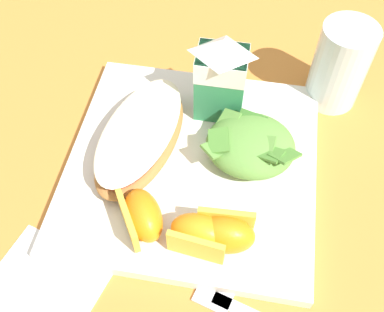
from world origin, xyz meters
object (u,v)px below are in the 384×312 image
object	(u,v)px
orange_wedge_front	(142,216)
drinking_clear_cup	(340,66)
cheesy_pizza_bread	(140,137)
orange_wedge_rear	(225,233)
milk_carton	(221,75)
orange_wedge_middle	(200,234)
white_plate	(192,165)
green_salad_pile	(250,145)
paper_napkin	(39,292)

from	to	relation	value
orange_wedge_front	drinking_clear_cup	size ratio (longest dim) A/B	0.64
cheesy_pizza_bread	orange_wedge_rear	world-z (taller)	orange_wedge_rear
milk_carton	orange_wedge_middle	xyz separation A→B (m)	(0.01, -0.18, -0.04)
white_plate	cheesy_pizza_bread	world-z (taller)	cheesy_pizza_bread
orange_wedge_rear	drinking_clear_cup	xyz separation A→B (m)	(0.11, 0.24, 0.02)
orange_wedge_front	drinking_clear_cup	world-z (taller)	drinking_clear_cup
drinking_clear_cup	green_salad_pile	bearing A→B (deg)	-127.23
orange_wedge_middle	paper_napkin	distance (m)	0.17
green_salad_pile	orange_wedge_front	distance (m)	0.15
paper_napkin	orange_wedge_middle	bearing A→B (deg)	26.14
orange_wedge_middle	orange_wedge_rear	distance (m)	0.02
orange_wedge_middle	milk_carton	bearing A→B (deg)	91.78
green_salad_pile	orange_wedge_front	bearing A→B (deg)	-132.78
drinking_clear_cup	white_plate	bearing A→B (deg)	-137.66
orange_wedge_rear	cheesy_pizza_bread	bearing A→B (deg)	137.05
cheesy_pizza_bread	green_salad_pile	world-z (taller)	green_salad_pile
orange_wedge_front	paper_napkin	distance (m)	0.12
white_plate	drinking_clear_cup	bearing A→B (deg)	42.34
cheesy_pizza_bread	green_salad_pile	xyz separation A→B (m)	(0.12, 0.01, 0.00)
milk_carton	orange_wedge_rear	size ratio (longest dim) A/B	1.78
orange_wedge_front	orange_wedge_rear	size ratio (longest dim) A/B	1.13
drinking_clear_cup	cheesy_pizza_bread	bearing A→B (deg)	-148.62
white_plate	milk_carton	xyz separation A→B (m)	(0.02, 0.08, 0.07)
green_salad_pile	cheesy_pizza_bread	bearing A→B (deg)	-176.00
drinking_clear_cup	orange_wedge_front	bearing A→B (deg)	-129.90
white_plate	orange_wedge_rear	distance (m)	0.11
cheesy_pizza_bread	paper_napkin	size ratio (longest dim) A/B	1.65
cheesy_pizza_bread	orange_wedge_middle	bearing A→B (deg)	-51.48
cheesy_pizza_bread	orange_wedge_rear	distance (m)	0.15
orange_wedge_middle	drinking_clear_cup	xyz separation A→B (m)	(0.13, 0.24, 0.02)
orange_wedge_rear	paper_napkin	world-z (taller)	orange_wedge_rear
milk_carton	orange_wedge_front	world-z (taller)	milk_carton
cheesy_pizza_bread	milk_carton	bearing A→B (deg)	42.09
white_plate	orange_wedge_front	xyz separation A→B (m)	(-0.04, -0.09, 0.03)
white_plate	green_salad_pile	size ratio (longest dim) A/B	2.56
paper_napkin	drinking_clear_cup	world-z (taller)	drinking_clear_cup
orange_wedge_middle	orange_wedge_rear	xyz separation A→B (m)	(0.02, 0.01, 0.00)
cheesy_pizza_bread	orange_wedge_rear	bearing A→B (deg)	-42.95
green_salad_pile	paper_napkin	distance (m)	0.27
green_salad_pile	orange_wedge_rear	xyz separation A→B (m)	(-0.01, -0.11, -0.00)
paper_napkin	orange_wedge_front	bearing A→B (deg)	43.55
milk_carton	orange_wedge_middle	distance (m)	0.18
green_salad_pile	paper_napkin	xyz separation A→B (m)	(-0.19, -0.19, -0.04)
white_plate	orange_wedge_middle	size ratio (longest dim) A/B	4.39
orange_wedge_middle	paper_napkin	world-z (taller)	orange_wedge_middle
white_plate	cheesy_pizza_bread	bearing A→B (deg)	170.65
white_plate	cheesy_pizza_bread	xyz separation A→B (m)	(-0.06, 0.01, 0.03)
orange_wedge_middle	drinking_clear_cup	size ratio (longest dim) A/B	0.58
cheesy_pizza_bread	paper_napkin	xyz separation A→B (m)	(-0.06, -0.18, -0.03)
milk_carton	orange_wedge_front	size ratio (longest dim) A/B	1.57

